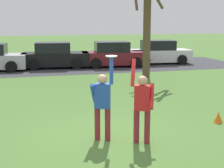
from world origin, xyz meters
TOP-DOWN VIEW (x-y plane):
  - ground_plane at (0.00, 0.00)m, footprint 120.00×120.00m
  - person_catcher at (-0.18, -0.20)m, footprint 0.58×0.51m
  - person_defender at (0.69, -0.65)m, footprint 0.64×0.60m
  - frisbee_disc at (0.02, -0.31)m, footprint 0.28×0.28m
  - parked_car_black at (0.02, 13.14)m, footprint 4.26×2.36m
  - parked_car_maroon at (3.72, 12.82)m, footprint 4.26×2.36m
  - parked_car_white at (7.18, 13.47)m, footprint 4.26×2.36m
  - parking_strip at (1.97, 13.20)m, footprint 20.63×6.40m
  - bare_tree_tall at (4.15, 8.06)m, footprint 1.76×1.74m
  - field_cone_orange at (3.40, 0.31)m, footprint 0.26×0.26m

SIDE VIEW (x-z plane):
  - ground_plane at x=0.00m, z-range 0.00..0.00m
  - parking_strip at x=1.97m, z-range 0.00..0.01m
  - field_cone_orange at x=3.40m, z-range 0.00..0.32m
  - parked_car_black at x=0.02m, z-range -0.07..1.52m
  - parked_car_maroon at x=3.72m, z-range -0.07..1.52m
  - parked_car_white at x=7.18m, z-range -0.07..1.52m
  - person_defender at x=0.69m, z-range -0.04..2.00m
  - person_catcher at x=-0.18m, z-range -0.06..2.02m
  - frisbee_disc at x=0.02m, z-range 2.08..2.10m
  - bare_tree_tall at x=4.15m, z-range -0.09..5.66m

